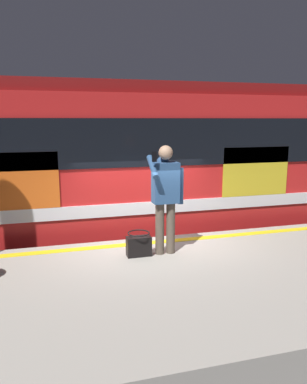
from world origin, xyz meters
The scene contains 8 objects.
ground_plane centered at (0.00, 0.00, 0.00)m, with size 23.91×23.91×0.00m, color #3D3D3F.
platform centered at (0.00, 1.80, 0.57)m, with size 12.25×3.61×1.15m, color #9E998E.
safety_line centered at (0.00, 0.30, 1.15)m, with size 12.01×0.16×0.01m, color yellow.
track_rail_near centered at (0.00, -1.25, 0.08)m, with size 15.93×0.08×0.16m, color slate.
track_rail_far centered at (0.00, -2.69, 0.08)m, with size 15.93×0.08×0.16m, color slate.
train_carriage centered at (-0.11, -1.96, 2.45)m, with size 13.36×2.98×3.82m.
passenger centered at (-0.09, 0.84, 2.16)m, with size 0.57×0.55×1.72m.
handbag centered at (0.35, 0.84, 1.32)m, with size 0.38×0.35×0.38m.
Camera 1 is at (1.60, 6.22, 3.25)m, focal length 34.52 mm.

